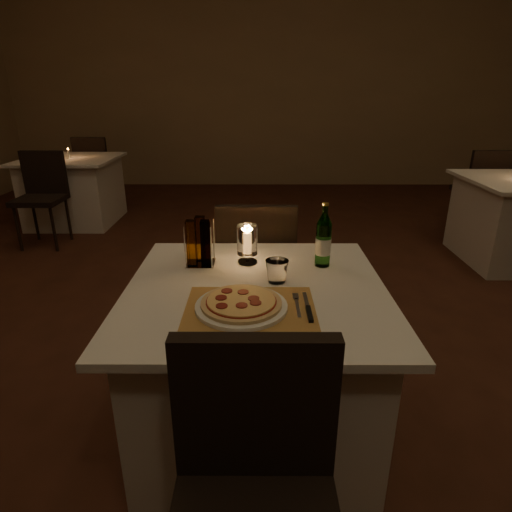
{
  "coord_description": "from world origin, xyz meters",
  "views": [
    {
      "loc": [
        -0.23,
        -1.94,
        1.45
      ],
      "look_at": [
        -0.24,
        -0.43,
        0.86
      ],
      "focal_mm": 30.0,
      "sensor_mm": 36.0,
      "label": 1
    }
  ],
  "objects_px": {
    "pizza": "(241,302)",
    "neighbor_table_left": "(74,190)",
    "tumbler": "(277,271)",
    "main_table": "(256,366)",
    "hurricane_candle": "(247,241)",
    "chair_far": "(256,263)",
    "water_bottle": "(323,241)",
    "plate": "(241,306)",
    "chair_near": "(255,482)"
  },
  "relations": [
    {
      "from": "pizza",
      "to": "neighbor_table_left",
      "type": "distance_m",
      "value": 4.07
    },
    {
      "from": "tumbler",
      "to": "neighbor_table_left",
      "type": "relative_size",
      "value": 0.09
    },
    {
      "from": "main_table",
      "to": "hurricane_candle",
      "type": "xyz_separation_m",
      "value": [
        -0.04,
        0.25,
        0.47
      ]
    },
    {
      "from": "chair_far",
      "to": "water_bottle",
      "type": "height_order",
      "value": "water_bottle"
    },
    {
      "from": "chair_far",
      "to": "pizza",
      "type": "distance_m",
      "value": 0.92
    },
    {
      "from": "pizza",
      "to": "hurricane_candle",
      "type": "xyz_separation_m",
      "value": [
        0.01,
        0.43,
        0.07
      ]
    },
    {
      "from": "plate",
      "to": "water_bottle",
      "type": "bearing_deg",
      "value": 49.92
    },
    {
      "from": "neighbor_table_left",
      "to": "hurricane_candle",
      "type": "bearing_deg",
      "value": -56.3
    },
    {
      "from": "chair_far",
      "to": "neighbor_table_left",
      "type": "xyz_separation_m",
      "value": [
        -2.09,
        2.61,
        -0.18
      ]
    },
    {
      "from": "neighbor_table_left",
      "to": "pizza",
      "type": "bearing_deg",
      "value": -59.78
    },
    {
      "from": "hurricane_candle",
      "to": "tumbler",
      "type": "bearing_deg",
      "value": -58.7
    },
    {
      "from": "chair_far",
      "to": "hurricane_candle",
      "type": "bearing_deg",
      "value": -94.73
    },
    {
      "from": "pizza",
      "to": "tumbler",
      "type": "xyz_separation_m",
      "value": [
        0.13,
        0.23,
        0.02
      ]
    },
    {
      "from": "tumbler",
      "to": "water_bottle",
      "type": "bearing_deg",
      "value": 39.98
    },
    {
      "from": "chair_far",
      "to": "pizza",
      "type": "height_order",
      "value": "chair_far"
    },
    {
      "from": "chair_near",
      "to": "water_bottle",
      "type": "bearing_deg",
      "value": 73.01
    },
    {
      "from": "chair_near",
      "to": "neighbor_table_left",
      "type": "height_order",
      "value": "chair_near"
    },
    {
      "from": "plate",
      "to": "main_table",
      "type": "bearing_deg",
      "value": 74.48
    },
    {
      "from": "pizza",
      "to": "plate",
      "type": "bearing_deg",
      "value": -13.64
    },
    {
      "from": "main_table",
      "to": "neighbor_table_left",
      "type": "height_order",
      "value": "same"
    },
    {
      "from": "chair_far",
      "to": "tumbler",
      "type": "bearing_deg",
      "value": -83.01
    },
    {
      "from": "plate",
      "to": "pizza",
      "type": "height_order",
      "value": "pizza"
    },
    {
      "from": "pizza",
      "to": "water_bottle",
      "type": "bearing_deg",
      "value": 49.89
    },
    {
      "from": "plate",
      "to": "tumbler",
      "type": "xyz_separation_m",
      "value": [
        0.13,
        0.23,
        0.03
      ]
    },
    {
      "from": "tumbler",
      "to": "water_bottle",
      "type": "distance_m",
      "value": 0.27
    },
    {
      "from": "chair_far",
      "to": "water_bottle",
      "type": "distance_m",
      "value": 0.65
    },
    {
      "from": "water_bottle",
      "to": "plate",
      "type": "bearing_deg",
      "value": -130.08
    },
    {
      "from": "chair_far",
      "to": "water_bottle",
      "type": "bearing_deg",
      "value": -60.14
    },
    {
      "from": "plate",
      "to": "tumbler",
      "type": "relative_size",
      "value": 3.52
    },
    {
      "from": "chair_near",
      "to": "plate",
      "type": "height_order",
      "value": "chair_near"
    },
    {
      "from": "main_table",
      "to": "water_bottle",
      "type": "relative_size",
      "value": 3.62
    },
    {
      "from": "plate",
      "to": "hurricane_candle",
      "type": "relative_size",
      "value": 1.87
    },
    {
      "from": "main_table",
      "to": "tumbler",
      "type": "bearing_deg",
      "value": 30.25
    },
    {
      "from": "chair_far",
      "to": "tumbler",
      "type": "height_order",
      "value": "chair_far"
    },
    {
      "from": "plate",
      "to": "hurricane_candle",
      "type": "distance_m",
      "value": 0.44
    },
    {
      "from": "tumbler",
      "to": "chair_far",
      "type": "bearing_deg",
      "value": 96.99
    },
    {
      "from": "chair_near",
      "to": "water_bottle",
      "type": "height_order",
      "value": "water_bottle"
    },
    {
      "from": "chair_near",
      "to": "plate",
      "type": "distance_m",
      "value": 0.57
    },
    {
      "from": "neighbor_table_left",
      "to": "chair_far",
      "type": "bearing_deg",
      "value": -51.28
    },
    {
      "from": "tumbler",
      "to": "water_bottle",
      "type": "xyz_separation_m",
      "value": [
        0.2,
        0.17,
        0.07
      ]
    },
    {
      "from": "chair_far",
      "to": "pizza",
      "type": "bearing_deg",
      "value": -93.22
    },
    {
      "from": "pizza",
      "to": "neighbor_table_left",
      "type": "relative_size",
      "value": 0.28
    },
    {
      "from": "plate",
      "to": "neighbor_table_left",
      "type": "relative_size",
      "value": 0.32
    },
    {
      "from": "chair_near",
      "to": "main_table",
      "type": "bearing_deg",
      "value": 90.0
    },
    {
      "from": "main_table",
      "to": "chair_near",
      "type": "bearing_deg",
      "value": -90.0
    },
    {
      "from": "hurricane_candle",
      "to": "water_bottle",
      "type": "bearing_deg",
      "value": -4.9
    },
    {
      "from": "plate",
      "to": "neighbor_table_left",
      "type": "height_order",
      "value": "plate"
    },
    {
      "from": "pizza",
      "to": "water_bottle",
      "type": "distance_m",
      "value": 0.53
    },
    {
      "from": "chair_near",
      "to": "tumbler",
      "type": "xyz_separation_m",
      "value": [
        0.08,
        0.76,
        0.24
      ]
    },
    {
      "from": "water_bottle",
      "to": "pizza",
      "type": "bearing_deg",
      "value": -130.11
    }
  ]
}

